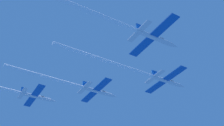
{
  "coord_description": "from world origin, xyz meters",
  "views": [
    {
      "loc": [
        61.14,
        -55.77,
        -49.67
      ],
      "look_at": [
        0.11,
        -20.22,
        -0.21
      ],
      "focal_mm": 45.03,
      "sensor_mm": 36.0,
      "label": 1
    }
  ],
  "objects": [
    {
      "name": "jet_right_wing",
      "position": [
        16.94,
        -27.84,
        -0.89
      ],
      "size": [
        19.0,
        46.07,
        3.15
      ],
      "color": "silver"
    },
    {
      "name": "jet_lead",
      "position": [
        0.48,
        -11.34,
        -0.46
      ],
      "size": [
        19.0,
        48.57,
        3.15
      ],
      "color": "silver"
    },
    {
      "name": "jet_left_outer",
      "position": [
        -34.44,
        -45.71,
        0.61
      ],
      "size": [
        19.0,
        49.09,
        3.15
      ],
      "color": "silver"
    },
    {
      "name": "jet_left_wing",
      "position": [
        -17.0,
        -25.14,
        -0.76
      ],
      "size": [
        19.0,
        40.82,
        3.15
      ],
      "color": "silver"
    }
  ]
}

